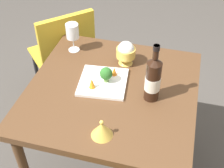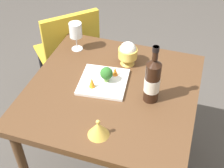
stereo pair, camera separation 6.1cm
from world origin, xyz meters
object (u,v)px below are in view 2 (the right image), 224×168
rice_bowl (128,53)px  serving_plate (103,82)px  chair_by_wall (70,50)px  wine_glass (76,31)px  broccoli_floret (106,74)px  carrot_garnish_left (92,82)px  carrot_garnish_right (115,71)px  rice_bowl_lid (98,129)px  wine_bottle (152,80)px

rice_bowl → serving_plate: size_ratio=0.51×
chair_by_wall → rice_bowl: (-0.28, -0.51, 0.28)m
wine_glass → broccoli_floret: (-0.25, -0.28, -0.06)m
carrot_garnish_left → serving_plate: bearing=-31.6°
serving_plate → carrot_garnish_right: size_ratio=5.40×
wine_glass → carrot_garnish_left: bearing=-145.5°
rice_bowl → broccoli_floret: 0.21m
chair_by_wall → broccoli_floret: bearing=-91.7°
rice_bowl_lid → wine_glass: bearing=30.7°
rice_bowl → wine_bottle: bearing=-142.9°
rice_bowl → carrot_garnish_right: rice_bowl is taller
wine_glass → broccoli_floret: wine_glass is taller
carrot_garnish_right → serving_plate: bearing=145.3°
wine_bottle → rice_bowl: wine_bottle is taller
broccoli_floret → serving_plate: bearing=100.4°
chair_by_wall → serving_plate: chair_by_wall is taller
wine_glass → rice_bowl: bearing=-97.8°
chair_by_wall → rice_bowl: size_ratio=6.00×
wine_bottle → carrot_garnish_left: (-0.02, 0.31, -0.08)m
wine_glass → rice_bowl_lid: size_ratio=1.79×
rice_bowl → rice_bowl_lid: 0.55m
rice_bowl → rice_bowl_lid: bearing=-178.0°
chair_by_wall → rice_bowl: 0.64m
rice_bowl → wine_glass: bearing=82.2°
rice_bowl → carrot_garnish_right: 0.15m
chair_by_wall → broccoli_floret: 0.71m
rice_bowl_lid → carrot_garnish_right: (0.41, 0.05, 0.00)m
wine_bottle → rice_bowl_lid: wine_bottle is taller
wine_bottle → rice_bowl: size_ratio=2.25×
wine_bottle → rice_bowl_lid: 0.35m
chair_by_wall → rice_bowl: bearing=-73.4°
rice_bowl_lid → carrot_garnish_right: 0.41m
rice_bowl_lid → broccoli_floret: size_ratio=1.17×
wine_glass → rice_bowl: size_ratio=1.26×
chair_by_wall → serving_plate: size_ratio=3.08×
rice_bowl_lid → serving_plate: (0.34, 0.09, -0.03)m
carrot_garnish_right → wine_bottle: bearing=-116.4°
wine_glass → wine_bottle: bearing=-119.6°
wine_bottle → rice_bowl: bearing=37.1°
carrot_garnish_right → carrot_garnish_left: bearing=146.8°
wine_bottle → wine_glass: size_ratio=1.78×
rice_bowl_lid → broccoli_floret: (0.35, 0.08, 0.03)m
wine_bottle → carrot_garnish_right: (0.11, 0.22, -0.08)m
wine_bottle → broccoli_floret: (0.05, 0.25, -0.06)m
wine_bottle → serving_plate: 0.30m
broccoli_floret → carrot_garnish_right: size_ratio=1.68×
wine_glass → serving_plate: size_ratio=0.65×
wine_glass → carrot_garnish_right: (-0.19, -0.30, -0.09)m
rice_bowl_lid → serving_plate: bearing=15.5°
rice_bowl_lid → broccoli_floret: bearing=12.7°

